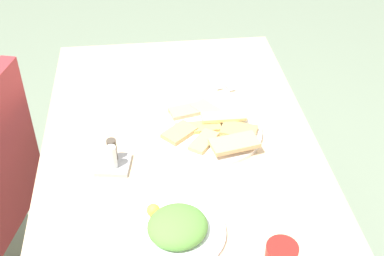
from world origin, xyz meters
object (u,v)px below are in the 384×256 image
(salad_plate_greens, at_px, (177,228))
(paper_napkin, at_px, (215,77))
(dining_table, at_px, (180,160))
(pide_platter, at_px, (211,130))
(spoon, at_px, (210,76))
(fork, at_px, (220,76))
(condiment_caddy, at_px, (113,159))

(salad_plate_greens, relative_size, paper_napkin, 1.93)
(dining_table, xyz_separation_m, pide_platter, (0.01, -0.09, 0.10))
(salad_plate_greens, distance_m, spoon, 0.70)
(fork, height_order, spoon, same)
(paper_napkin, relative_size, fork, 0.60)
(dining_table, relative_size, fork, 6.09)
(dining_table, relative_size, pide_platter, 3.93)
(paper_napkin, bearing_deg, spoon, 90.00)
(paper_napkin, xyz_separation_m, condiment_caddy, (-0.42, 0.35, 0.02))
(fork, bearing_deg, salad_plate_greens, 147.44)
(spoon, bearing_deg, salad_plate_greens, 150.86)
(spoon, distance_m, condiment_caddy, 0.54)
(paper_napkin, bearing_deg, pide_platter, 169.00)
(salad_plate_greens, height_order, spoon, salad_plate_greens)
(dining_table, bearing_deg, paper_napkin, -25.75)
(dining_table, bearing_deg, spoon, -23.08)
(condiment_caddy, bearing_deg, salad_plate_greens, -149.43)
(dining_table, relative_size, salad_plate_greens, 5.28)
(pide_platter, height_order, condiment_caddy, condiment_caddy)
(dining_table, bearing_deg, salad_plate_greens, 173.88)
(salad_plate_greens, relative_size, spoon, 1.36)
(dining_table, distance_m, spoon, 0.36)
(pide_platter, bearing_deg, salad_plate_greens, 160.30)
(dining_table, xyz_separation_m, paper_napkin, (0.32, -0.15, 0.09))
(dining_table, bearing_deg, condiment_caddy, 118.49)
(dining_table, bearing_deg, pide_platter, -83.56)
(dining_table, distance_m, pide_platter, 0.14)
(salad_plate_greens, relative_size, condiment_caddy, 2.20)
(dining_table, distance_m, condiment_caddy, 0.24)
(dining_table, xyz_separation_m, fork, (0.32, -0.17, 0.09))
(spoon, height_order, condiment_caddy, condiment_caddy)
(pide_platter, relative_size, paper_napkin, 2.59)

